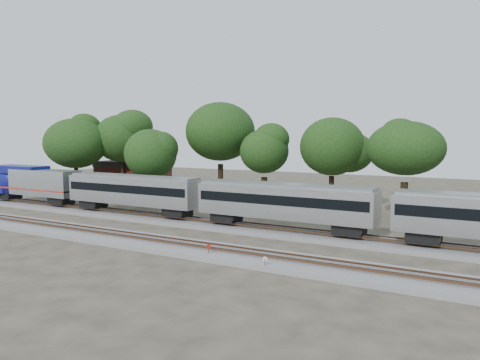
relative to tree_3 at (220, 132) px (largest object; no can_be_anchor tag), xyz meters
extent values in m
plane|color=#383328|center=(9.20, -22.67, -10.30)|extent=(160.00, 160.00, 0.00)
cube|color=slate|center=(9.20, -16.67, -10.10)|extent=(160.00, 5.00, 0.40)
cube|color=brown|center=(9.20, -17.38, -9.64)|extent=(160.00, 0.08, 0.15)
cube|color=brown|center=(9.20, -15.95, -9.64)|extent=(160.00, 0.08, 0.15)
cube|color=slate|center=(9.20, -26.67, -10.10)|extent=(160.00, 5.00, 0.40)
cube|color=brown|center=(9.20, -27.38, -9.64)|extent=(160.00, 0.08, 0.15)
cube|color=brown|center=(9.20, -25.95, -9.64)|extent=(160.00, 0.08, 0.15)
cube|color=silver|center=(-17.70, -16.67, -6.90)|extent=(11.10, 3.14, 3.45)
ellipsoid|color=navy|center=(-25.66, -16.67, -7.16)|extent=(5.65, 3.27, 4.82)
cube|color=navy|center=(-22.83, -16.67, -5.28)|extent=(8.90, 3.08, 1.05)
cube|color=black|center=(-25.13, -16.67, -6.11)|extent=(0.47, 2.41, 1.37)
cube|color=maroon|center=(-18.95, -16.67, -7.79)|extent=(13.61, 3.18, 0.19)
cube|color=black|center=(-25.50, -16.67, -9.10)|extent=(2.72, 2.30, 0.94)
cube|color=black|center=(-14.51, -16.67, -9.10)|extent=(2.72, 2.30, 0.94)
cube|color=silver|center=(-1.93, -16.67, -7.06)|extent=(18.22, 3.14, 3.14)
cube|color=black|center=(-1.93, -16.67, -6.74)|extent=(17.59, 3.19, 0.94)
cube|color=gray|center=(-1.93, -16.67, -5.43)|extent=(17.80, 2.51, 0.37)
cube|color=black|center=(-8.52, -16.67, -9.10)|extent=(2.72, 2.30, 0.94)
cube|color=black|center=(4.67, -16.67, -9.10)|extent=(2.72, 2.30, 0.94)
cube|color=silver|center=(17.72, -16.67, -7.06)|extent=(18.22, 3.14, 3.14)
cube|color=black|center=(17.72, -16.67, -6.74)|extent=(17.59, 3.19, 0.94)
cube|color=gray|center=(17.72, -16.67, -5.43)|extent=(17.80, 2.51, 0.37)
cube|color=black|center=(11.12, -16.67, -9.10)|extent=(2.72, 2.30, 0.94)
cube|color=black|center=(24.31, -16.67, -9.10)|extent=(2.72, 2.30, 0.94)
cube|color=black|center=(30.77, -16.67, -9.10)|extent=(2.72, 2.30, 0.94)
cylinder|color=#512D19|center=(16.29, -27.98, -9.79)|extent=(0.07, 0.07, 1.02)
cylinder|color=#B00D0C|center=(16.29, -27.98, -9.33)|extent=(0.37, 0.07, 0.36)
cylinder|color=#512D19|center=(21.73, -28.87, -9.83)|extent=(0.06, 0.06, 0.93)
cylinder|color=silver|center=(21.73, -28.87, -9.42)|extent=(0.33, 0.13, 0.33)
cube|color=#512D19|center=(14.87, -28.65, -10.15)|extent=(0.55, 0.40, 0.30)
cube|color=maroon|center=(-19.64, 2.84, -8.11)|extent=(11.45, 8.40, 4.38)
cube|color=black|center=(-19.64, 2.84, -5.43)|extent=(11.66, 8.61, 0.98)
cylinder|color=black|center=(-23.36, -6.35, -8.01)|extent=(0.70, 0.70, 4.58)
ellipsoid|color=black|center=(-23.36, -6.35, -1.79)|extent=(8.64, 8.64, 7.34)
cylinder|color=black|center=(-18.15, -1.39, -7.80)|extent=(0.70, 0.70, 4.99)
ellipsoid|color=black|center=(-18.15, -1.39, -1.02)|extent=(9.42, 9.42, 8.00)
cylinder|color=black|center=(-6.34, -8.16, -8.36)|extent=(0.70, 0.70, 3.88)
ellipsoid|color=black|center=(-6.34, -8.16, -3.09)|extent=(7.32, 7.32, 6.22)
cylinder|color=black|center=(0.00, 0.00, -7.52)|extent=(0.70, 0.70, 5.56)
ellipsoid|color=black|center=(0.00, 0.00, 0.02)|extent=(10.48, 10.48, 8.91)
cylinder|color=black|center=(8.11, -1.79, -8.25)|extent=(0.70, 0.70, 4.10)
ellipsoid|color=black|center=(8.11, -1.79, -2.69)|extent=(7.73, 7.73, 6.57)
cylinder|color=black|center=(16.90, 0.25, -8.05)|extent=(0.70, 0.70, 4.49)
ellipsoid|color=black|center=(16.90, 0.25, -1.97)|extent=(8.46, 8.46, 7.19)
cylinder|color=black|center=(26.72, -3.67, -8.06)|extent=(0.70, 0.70, 4.48)
ellipsoid|color=black|center=(26.72, -3.67, -1.98)|extent=(8.45, 8.45, 7.18)
camera|label=1|loc=(36.41, -58.43, -0.58)|focal=35.00mm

